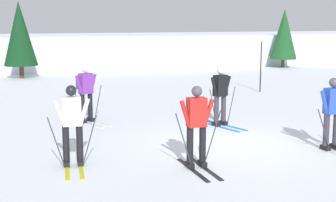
# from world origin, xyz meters

# --- Properties ---
(ground_plane) EXTENTS (120.00, 120.00, 0.00)m
(ground_plane) POSITION_xyz_m (0.00, 0.00, 0.00)
(ground_plane) COLOR silver
(far_snow_ridge) EXTENTS (80.00, 7.21, 2.03)m
(far_snow_ridge) POSITION_xyz_m (0.00, 20.72, 1.02)
(far_snow_ridge) COLOR silver
(far_snow_ridge) RESTS_ON ground
(skier_red) EXTENTS (1.00, 1.61, 1.71)m
(skier_red) POSITION_xyz_m (-1.47, -1.45, 0.92)
(skier_red) COLOR black
(skier_red) RESTS_ON ground
(skier_purple) EXTENTS (1.08, 1.58, 1.71)m
(skier_purple) POSITION_xyz_m (-3.04, 3.65, 0.96)
(skier_purple) COLOR silver
(skier_purple) RESTS_ON ground
(skier_white) EXTENTS (1.00, 1.62, 1.71)m
(skier_white) POSITION_xyz_m (-3.89, -0.60, 0.92)
(skier_white) COLOR gold
(skier_white) RESTS_ON ground
(skier_blue) EXTENTS (1.00, 1.62, 1.71)m
(skier_blue) POSITION_xyz_m (2.02, -1.13, 0.92)
(skier_blue) COLOR silver
(skier_blue) RESTS_ON ground
(skier_black) EXTENTS (0.95, 1.63, 1.71)m
(skier_black) POSITION_xyz_m (0.58, 2.04, 0.92)
(skier_black) COLOR #237AC6
(skier_black) RESTS_ON ground
(trail_marker_pole) EXTENTS (0.05, 0.05, 2.12)m
(trail_marker_pole) POSITION_xyz_m (4.81, 7.56, 1.06)
(trail_marker_pole) COLOR black
(trail_marker_pole) RESTS_ON ground
(conifer_far_left) EXTENTS (1.66, 1.66, 3.64)m
(conifer_far_left) POSITION_xyz_m (11.03, 16.24, 2.09)
(conifer_far_left) COLOR #513823
(conifer_far_left) RESTS_ON ground
(conifer_far_right) EXTENTS (1.70, 1.70, 3.93)m
(conifer_far_right) POSITION_xyz_m (-4.75, 15.41, 2.29)
(conifer_far_right) COLOR #513823
(conifer_far_right) RESTS_ON ground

